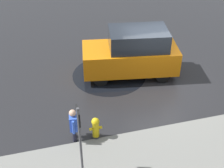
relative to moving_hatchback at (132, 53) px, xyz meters
name	(u,v)px	position (x,y,z in m)	size (l,w,h in m)	color
ground_plane	(158,82)	(-0.92, 0.86, -1.03)	(60.00, 60.00, 0.00)	black
kerb_strip	(209,156)	(-0.92, 5.06, -1.01)	(24.00, 3.20, 0.04)	slate
moving_hatchback	(132,53)	(0.00, 0.00, 0.00)	(4.13, 2.32, 2.06)	orange
fire_hydrant	(96,128)	(2.30, 3.34, -0.63)	(0.42, 0.31, 0.80)	gold
pedestrian	(73,123)	(2.99, 3.25, -0.34)	(0.29, 0.57, 1.22)	blue
sign_post	(80,132)	(2.98, 4.63, 0.55)	(0.07, 0.44, 2.40)	#4C4C51
puddle_patch	(109,75)	(0.94, -0.18, -1.02)	(3.15, 3.15, 0.01)	black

